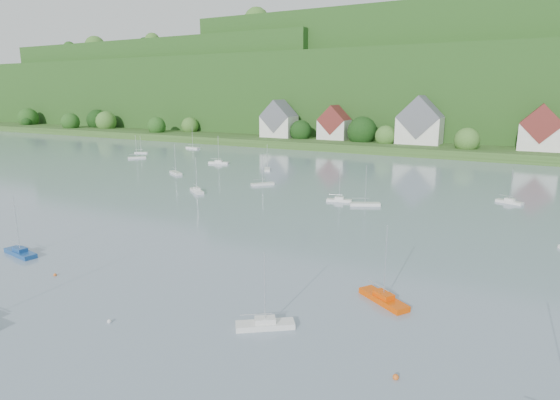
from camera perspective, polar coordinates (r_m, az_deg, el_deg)
name	(u,v)px	position (r m, az deg, el deg)	size (l,w,h in m)	color
far_shore_strip	(412,144)	(198.61, 15.92, 6.62)	(600.00, 60.00, 3.00)	#2D491B
forested_ridge	(446,91)	(264.85, 19.70, 12.48)	(620.00, 181.22, 69.89)	#184415
village_building_0	(279,122)	(205.19, -0.12, 9.55)	(14.00, 10.40, 16.00)	beige
village_building_1	(334,125)	(196.39, 6.66, 9.08)	(12.00, 9.36, 14.00)	beige
village_building_2	(420,124)	(185.14, 16.77, 8.87)	(16.00, 11.44, 18.00)	beige
village_building_3	(541,131)	(179.26, 29.29, 7.39)	(13.00, 10.40, 15.50)	beige
near_sailboat_1	(20,252)	(73.59, -29.21, -5.59)	(6.30, 2.56, 8.26)	navy
near_sailboat_3	(265,324)	(45.67, -1.84, -14.91)	(5.44, 4.53, 7.53)	silver
near_sailboat_5	(384,298)	(51.82, 12.57, -11.66)	(6.22, 4.95, 8.50)	#DE4703
mooring_buoy_1	(109,323)	(49.62, -20.16, -13.91)	(0.44, 0.44, 0.44)	silver
mooring_buoy_2	(396,379)	(39.96, 13.98, -20.47)	(0.50, 0.50, 0.50)	#D65E1E
mooring_buoy_3	(55,276)	(63.78, -25.83, -8.35)	(0.39, 0.39, 0.39)	#D65E1E
far_sailboat_cluster	(351,180)	(118.66, 8.69, 2.43)	(187.82, 73.99, 8.71)	silver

